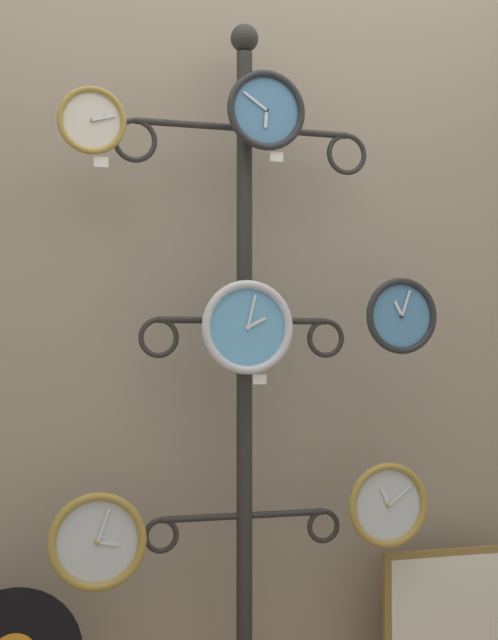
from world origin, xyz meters
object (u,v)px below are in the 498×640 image
Objects in this scene: display_stand at (244,455)px; clock_top_left at (92,121)px; clock_middle_center at (247,327)px; picture_frame at (456,606)px; clock_bottom_left at (97,541)px; clock_bottom_right at (388,505)px; clock_top_center at (266,111)px; clock_middle_right at (401,316)px.

clock_top_left is at bearing -168.50° from display_stand.
display_stand is at bearing 78.85° from clock_middle_center.
clock_middle_center reaches higher than picture_frame.
clock_top_left is (-0.46, -0.09, 0.94)m from display_stand.
clock_middle_center is at bearing -0.83° from clock_top_left.
display_stand reaches higher than clock_bottom_left.
clock_bottom_right is at bearing 0.97° from clock_middle_center.
display_stand is 8.54× the size of clock_top_center.
picture_frame is (1.13, 0.08, -0.29)m from clock_bottom_left.
clock_top_left is 0.80× the size of clock_top_center.
picture_frame is at bearing 6.72° from clock_top_center.
display_stand is at bearing 11.50° from clock_top_left.
clock_top_left is 0.75× the size of clock_bottom_right.
clock_middle_center is at bearing -0.92° from clock_bottom_left.
clock_middle_right is 0.94m from picture_frame.
clock_middle_right is 0.46× the size of picture_frame.
clock_bottom_right reaches higher than picture_frame.
clock_top_center is 1.04× the size of clock_middle_right.
picture_frame is (0.71, 0.09, -0.87)m from clock_middle_center.
clock_middle_center reaches higher than clock_bottom_right.
clock_top_left reaches higher than clock_middle_right.
clock_top_left is 1.84m from picture_frame.
clock_top_left is at bearing 179.17° from clock_middle_center.
clock_top_center is at bearing 177.05° from clock_middle_right.
clock_middle_right reaches higher than clock_bottom_right.
clock_bottom_right is at bearing -12.58° from display_stand.
clock_middle_right reaches higher than clock_middle_center.
clock_bottom_left is at bearing -179.00° from clock_top_center.
clock_middle_right is (0.48, -0.01, 0.04)m from clock_middle_center.
clock_top_center reaches higher than clock_bottom_right.
clock_middle_right is (0.92, -0.01, -0.53)m from clock_top_left.
clock_top_left is 1.15m from clock_bottom_left.
picture_frame is (0.27, 0.08, -0.34)m from clock_bottom_right.
display_stand is 0.50m from clock_bottom_left.
clock_top_center is 0.88× the size of clock_bottom_left.
clock_top_center is at bearing 1.00° from clock_bottom_left.
clock_top_left is at bearing 179.21° from clock_middle_right.
clock_middle_right is at bearing -157.05° from picture_frame.
clock_bottom_right is at bearing 161.10° from clock_middle_right.
clock_middle_center is (0.44, -0.01, -0.56)m from clock_top_left.
clock_top_center is 0.48× the size of picture_frame.
clock_bottom_right reaches higher than clock_bottom_left.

